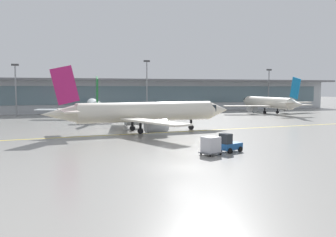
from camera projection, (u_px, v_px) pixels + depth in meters
ground_plane at (182, 168)px, 32.45m from camera, size 400.00×400.00×0.00m
taxiway_centreline_stripe at (151, 133)px, 57.14m from camera, size 109.86×6.19×0.01m
terminal_concourse at (82, 95)px, 105.41m from camera, size 170.71×11.00×9.60m
gate_airplane_1 at (94, 106)px, 85.10m from camera, size 26.26×28.35×9.39m
gate_airplane_2 at (269, 103)px, 100.72m from camera, size 27.33×29.38×9.74m
taxiing_regional_jet at (145, 112)px, 58.60m from camera, size 31.27×29.05×10.36m
baggage_tug at (229, 144)px, 40.22m from camera, size 2.91×2.28×2.10m
cargo_dolly_lead at (211, 145)px, 38.48m from camera, size 2.51×2.20×1.94m
apron_light_mast_1 at (16, 87)px, 92.54m from camera, size 1.80×0.36×13.05m
apron_light_mast_2 at (147, 84)px, 103.54m from camera, size 1.80×0.36×14.76m
apron_light_mast_3 at (269, 87)px, 118.79m from camera, size 1.80×0.36×13.05m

